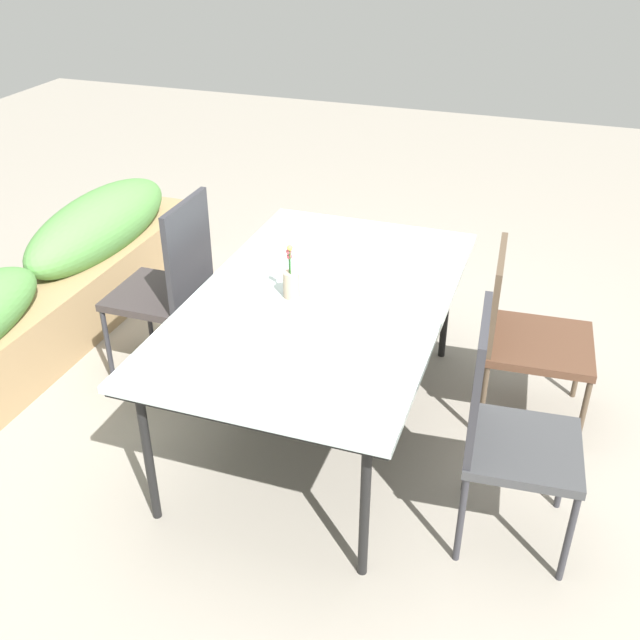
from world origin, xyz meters
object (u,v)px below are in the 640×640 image
at_px(dining_table, 320,305).
at_px(chair_near_left, 504,424).
at_px(flower_vase, 291,282).
at_px(planter_box, 38,299).
at_px(chair_near_right, 524,329).
at_px(chair_far_side, 170,281).

bearing_deg(dining_table, chair_near_left, -115.36).
xyz_separation_m(flower_vase, planter_box, (0.18, 1.61, -0.47)).
bearing_deg(chair_near_left, flower_vase, -115.56).
height_order(chair_near_left, planter_box, chair_near_left).
bearing_deg(chair_near_right, dining_table, -69.11).
relative_size(dining_table, planter_box, 0.62).
distance_m(chair_near_right, flower_vase, 1.16).
distance_m(chair_far_side, flower_vase, 0.84).
bearing_deg(chair_far_side, flower_vase, -107.01).
xyz_separation_m(dining_table, chair_near_left, (-0.43, -0.90, -0.13)).
bearing_deg(chair_far_side, chair_near_right, -83.39).
bearing_deg(chair_near_left, chair_near_right, 175.00).
bearing_deg(chair_far_side, dining_table, -102.54).
height_order(chair_near_left, chair_far_side, chair_far_side).
bearing_deg(dining_table, flower_vase, 106.73).
xyz_separation_m(chair_far_side, planter_box, (-0.05, 0.84, -0.23)).
distance_m(dining_table, chair_near_left, 1.00).
distance_m(dining_table, flower_vase, 0.17).
bearing_deg(planter_box, dining_table, -94.61).
height_order(chair_far_side, flower_vase, chair_far_side).
distance_m(chair_near_left, flower_vase, 1.12).
height_order(dining_table, chair_far_side, chair_far_side).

